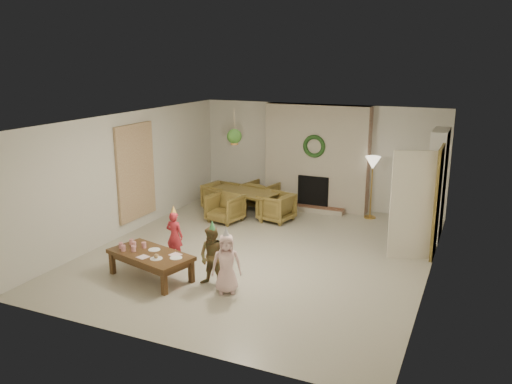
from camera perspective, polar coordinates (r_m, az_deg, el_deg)
The scene contains 56 objects.
floor at distance 9.87m, azimuth 0.65°, elevation -6.62°, with size 7.00×7.00×0.00m, color #B7B29E.
ceiling at distance 9.27m, azimuth 0.70°, elevation 7.94°, with size 7.00×7.00×0.00m, color white.
wall_back at distance 12.71m, azimuth 6.95°, elevation 3.96°, with size 7.00×7.00×0.00m, color silver.
wall_front at distance 6.57m, azimuth -11.58°, elevation -6.45°, with size 7.00×7.00×0.00m, color silver.
wall_left at distance 11.00m, azimuth -13.84°, elevation 1.97°, with size 7.00×7.00×0.00m, color silver.
wall_right at distance 8.79m, azimuth 18.94°, elevation -1.55°, with size 7.00×7.00×0.00m, color silver.
fireplace_mass at distance 12.52m, azimuth 6.68°, elevation 3.81°, with size 2.50×0.40×2.50m, color #5D2418.
fireplace_hearth at distance 12.48m, azimuth 6.03°, elevation -1.84°, with size 1.60×0.30×0.12m, color brown.
fireplace_firebox at distance 12.53m, azimuth 6.32°, elevation 0.08°, with size 0.75×0.12×0.75m, color black.
fireplace_wreath at distance 12.25m, azimuth 6.39°, elevation 5.01°, with size 0.54×0.54×0.10m, color #193D17.
floor_lamp_base at distance 12.20m, azimuth 12.38°, elevation -2.71°, with size 0.27×0.27×0.03m, color gold.
floor_lamp_post at distance 12.03m, azimuth 12.54°, elevation 0.26°, with size 0.03×0.03×1.28m, color gold.
floor_lamp_shade at distance 11.89m, azimuth 12.71°, elevation 3.14°, with size 0.34×0.34×0.29m, color beige.
bookshelf_carcass at distance 11.06m, azimuth 19.22°, elevation 0.85°, with size 0.30×1.00×2.20m, color white.
bookshelf_shelf_a at distance 11.23m, azimuth 18.84°, elevation -2.36°, with size 0.30×0.92×0.03m, color white.
bookshelf_shelf_b at distance 11.12m, azimuth 19.01°, elevation -0.39°, with size 0.30×0.92×0.03m, color white.
bookshelf_shelf_c at distance 11.03m, azimuth 19.18°, elevation 1.62°, with size 0.30×0.92×0.03m, color white.
bookshelf_shelf_d at distance 10.96m, azimuth 19.35°, elevation 3.66°, with size 0.30×0.92×0.03m, color white.
books_row_lower at distance 11.05m, azimuth 18.72°, elevation -1.86°, with size 0.20×0.40×0.24m, color maroon.
books_row_mid at distance 11.14m, azimuth 18.99°, elevation 0.38°, with size 0.20×0.44×0.24m, color teal.
books_row_upper at distance 10.91m, azimuth 19.08°, elevation 2.19°, with size 0.20×0.36×0.22m, color gold.
door_frame at distance 10.01m, azimuth 19.27°, elevation -1.03°, with size 0.05×0.86×2.04m, color olive.
door_leaf at distance 9.68m, azimuth 16.83°, elevation -1.46°, with size 0.05×0.80×2.00m, color beige.
curtain_panel at distance 11.13m, azimuth -13.05°, elevation 2.17°, with size 0.06×1.20×2.00m, color beige.
dining_table at distance 12.13m, azimuth -1.30°, elevation -1.13°, with size 1.63×0.91×0.57m, color olive.
dining_chair_near at distance 11.58m, azimuth -3.42°, elevation -1.77°, with size 0.67×0.69×0.63m, color olive.
dining_chair_far at distance 12.68m, azimuth 0.63°, elevation -0.28°, with size 0.67×0.69×0.63m, color olive.
dining_chair_left at distance 12.55m, azimuth -3.92°, elevation -0.48°, with size 0.67×0.69×0.63m, color olive.
dining_chair_right at distance 11.63m, azimuth 2.23°, elevation -1.68°, with size 0.67×0.69×0.63m, color olive.
hanging_plant_cord at distance 11.20m, azimuth -2.41°, elevation 7.29°, with size 0.01×0.01×0.70m, color tan.
hanging_plant_pot at distance 11.25m, azimuth -2.39°, elevation 5.52°, with size 0.16×0.16×0.12m, color #A97136.
hanging_plant_foliage at distance 11.23m, azimuth -2.39°, elevation 6.12°, with size 0.32×0.32×0.32m, color #29541C.
coffee_table_top at distance 8.81m, azimuth -11.51°, elevation -6.77°, with size 1.44×0.72×0.07m, color #53361B.
coffee_table_apron at distance 8.84m, azimuth -11.49°, elevation -7.24°, with size 1.33×0.61×0.09m, color #53361B.
coffee_leg_fl at distance 9.21m, azimuth -15.49°, elevation -7.53°, with size 0.08×0.08×0.38m, color #53361B.
coffee_leg_fr at distance 8.26m, azimuth -10.05°, elevation -9.85°, with size 0.08×0.08×0.38m, color #53361B.
coffee_leg_bl at distance 9.54m, azimuth -12.64°, elevation -6.57°, with size 0.08×0.08×0.38m, color #53361B.
coffee_leg_br at distance 8.62m, azimuth -7.10°, elevation -8.66°, with size 0.08×0.08×0.38m, color #53361B.
cup_a at distance 9.10m, azimuth -14.60°, elevation -5.70°, with size 0.08×0.08×0.10m, color white.
cup_b at distance 9.22m, azimuth -13.50°, elevation -5.35°, with size 0.08×0.08×0.10m, color white.
cup_c at distance 8.97m, azimuth -14.37°, elevation -5.99°, with size 0.08×0.08×0.10m, color white.
cup_d at distance 9.09m, azimuth -13.26°, elevation -5.63°, with size 0.08×0.08×0.10m, color white.
cup_e at distance 8.90m, azimuth -13.30°, elevation -6.08°, with size 0.08×0.08×0.10m, color white.
cup_f at distance 9.03m, azimuth -12.20°, elevation -5.71°, with size 0.08×0.08×0.10m, color white.
plate_a at distance 8.92m, azimuth -11.10°, elevation -6.23°, with size 0.20×0.20×0.01m, color white.
plate_b at distance 8.53m, azimuth -10.89°, elevation -7.19°, with size 0.20×0.20×0.01m, color white.
plate_c at distance 8.51m, azimuth -8.78°, elevation -7.15°, with size 0.20×0.20×0.01m, color white.
food_scoop at distance 8.52m, azimuth -10.90°, elevation -6.92°, with size 0.08×0.08×0.08m, color tan.
napkin_left at distance 8.64m, azimuth -12.30°, elevation -6.99°, with size 0.17×0.17×0.01m, color #F8B7CD.
napkin_right at distance 8.64m, azimuth -8.84°, elevation -6.81°, with size 0.17×0.17×0.01m, color #F8B7CD.
child_red at distance 9.49m, azimuth -8.93°, elevation -4.79°, with size 0.33×0.22×0.91m, color red.
party_hat_red at distance 9.34m, azimuth -9.05°, elevation -1.94°, with size 0.12×0.12×0.17m, color #E8F050.
child_plaid at distance 8.34m, azimuth -4.75°, elevation -7.13°, with size 0.48×0.37×0.99m, color brown.
party_hat_plaid at distance 8.16m, azimuth -4.82°, elevation -3.67°, with size 0.12×0.12×0.16m, color #439E56.
child_pink at distance 8.12m, azimuth -3.26°, elevation -7.86°, with size 0.47×0.30×0.95m, color #FFCDCB.
party_hat_pink at distance 7.94m, azimuth -3.31°, elevation -4.42°, with size 0.12×0.12×0.17m, color silver.
Camera 1 is at (3.64, -8.45, 3.58)m, focal length 36.45 mm.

